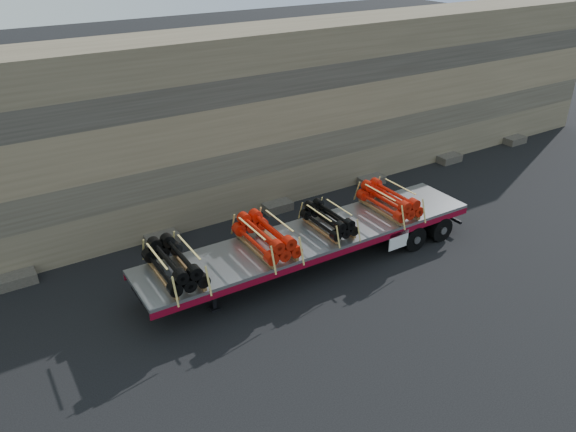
% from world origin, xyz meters
% --- Properties ---
extents(ground, '(120.00, 120.00, 0.00)m').
position_xyz_m(ground, '(0.00, 0.00, 0.00)').
color(ground, black).
rests_on(ground, ground).
extents(rock_wall, '(44.00, 3.00, 7.00)m').
position_xyz_m(rock_wall, '(0.00, 6.50, 3.50)').
color(rock_wall, '#7A6B54').
rests_on(rock_wall, ground).
extents(trailer, '(12.31, 2.49, 1.23)m').
position_xyz_m(trailer, '(0.84, 0.46, 0.61)').
color(trailer, '#A2A5A9').
rests_on(trailer, ground).
extents(bundle_front, '(1.22, 2.41, 0.85)m').
position_xyz_m(bundle_front, '(-4.07, 0.51, 1.65)').
color(bundle_front, black).
rests_on(bundle_front, trailer).
extents(bundle_midfront, '(1.24, 2.45, 0.86)m').
position_xyz_m(bundle_midfront, '(-0.99, 0.48, 1.66)').
color(bundle_midfront, red).
rests_on(bundle_midfront, trailer).
extents(bundle_midrear, '(1.04, 2.05, 0.72)m').
position_xyz_m(bundle_midrear, '(1.46, 0.45, 1.59)').
color(bundle_midrear, black).
rests_on(bundle_midrear, trailer).
extents(bundle_rear, '(1.19, 2.35, 0.83)m').
position_xyz_m(bundle_rear, '(4.15, 0.42, 1.64)').
color(bundle_rear, red).
rests_on(bundle_rear, trailer).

